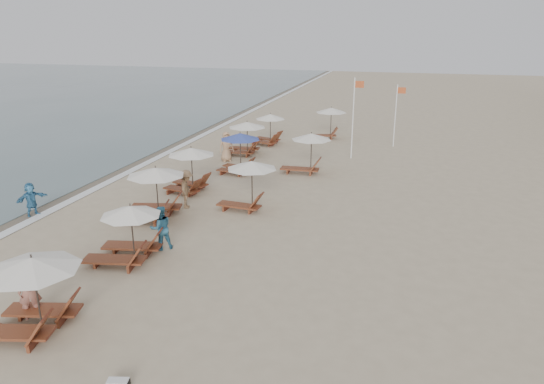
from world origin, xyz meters
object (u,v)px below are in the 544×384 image
(lounger_station_3, at_px, (188,169))
(inland_station_1, at_px, (306,150))
(lounger_station_1, at_px, (125,236))
(lounger_station_6, at_px, (267,129))
(beachgoer_mid_b, at_px, (187,189))
(lounger_station_0, at_px, (29,294))
(lounger_station_2, at_px, (151,194))
(lounger_station_4, at_px, (237,151))
(inland_station_0, at_px, (246,180))
(flag_pole_near, at_px, (354,115))
(beachgoer_far_b, at_px, (226,147))
(waterline_walker, at_px, (31,199))
(lounger_station_5, at_px, (244,138))
(inland_station_2, at_px, (328,119))
(beachgoer_near, at_px, (29,291))
(beachgoer_mid_a, at_px, (161,228))

(lounger_station_3, bearing_deg, inland_station_1, 44.77)
(inland_station_1, bearing_deg, lounger_station_1, -106.19)
(lounger_station_6, height_order, inland_station_1, inland_station_1)
(beachgoer_mid_b, bearing_deg, lounger_station_0, 162.49)
(lounger_station_2, distance_m, lounger_station_3, 3.84)
(lounger_station_4, distance_m, inland_station_1, 3.79)
(lounger_station_4, bearing_deg, inland_station_0, -66.86)
(lounger_station_1, height_order, flag_pole_near, flag_pole_near)
(flag_pole_near, bearing_deg, beachgoer_far_b, -159.02)
(flag_pole_near, bearing_deg, lounger_station_0, -105.33)
(inland_station_1, distance_m, waterline_walker, 13.99)
(lounger_station_0, bearing_deg, lounger_station_5, 92.70)
(inland_station_2, bearing_deg, lounger_station_4, -107.21)
(inland_station_1, distance_m, beachgoer_far_b, 5.34)
(beachgoer_far_b, bearing_deg, lounger_station_5, 38.97)
(lounger_station_2, xyz_separation_m, lounger_station_4, (1.16, 7.67, 0.15))
(inland_station_2, bearing_deg, lounger_station_1, -98.39)
(inland_station_0, height_order, beachgoer_mid_b, inland_station_0)
(lounger_station_5, height_order, flag_pole_near, flag_pole_near)
(beachgoer_near, height_order, flag_pole_near, flag_pole_near)
(lounger_station_4, bearing_deg, lounger_station_6, 93.55)
(inland_station_1, xyz_separation_m, inland_station_2, (-0.40, 9.52, 0.11))
(lounger_station_3, height_order, beachgoer_far_b, lounger_station_3)
(lounger_station_2, distance_m, waterline_walker, 5.31)
(beachgoer_mid_a, relative_size, beachgoer_far_b, 0.91)
(lounger_station_0, relative_size, lounger_station_5, 1.05)
(lounger_station_4, height_order, inland_station_1, lounger_station_4)
(lounger_station_5, relative_size, waterline_walker, 1.81)
(beachgoer_near, xyz_separation_m, flag_pole_near, (6.33, 20.71, 1.88))
(beachgoer_far_b, distance_m, flag_pole_near, 7.96)
(lounger_station_5, distance_m, beachgoer_near, 19.91)
(lounger_station_1, height_order, beachgoer_mid_b, lounger_station_1)
(inland_station_0, bearing_deg, waterline_walker, -159.99)
(lounger_station_1, relative_size, inland_station_2, 0.99)
(lounger_station_1, height_order, beachgoer_far_b, lounger_station_1)
(lounger_station_3, distance_m, waterline_walker, 7.14)
(inland_station_0, bearing_deg, lounger_station_0, -103.24)
(beachgoer_far_b, xyz_separation_m, waterline_walker, (-4.83, -11.05, -0.17))
(lounger_station_2, relative_size, beachgoer_far_b, 1.59)
(inland_station_2, bearing_deg, beachgoer_mid_a, -96.92)
(lounger_station_1, relative_size, lounger_station_3, 1.03)
(lounger_station_0, relative_size, inland_station_0, 1.04)
(lounger_station_3, bearing_deg, lounger_station_6, 86.23)
(lounger_station_5, xyz_separation_m, waterline_walker, (-5.28, -13.02, -0.34))
(lounger_station_1, bearing_deg, beachgoer_far_b, 96.18)
(lounger_station_6, bearing_deg, beachgoer_far_b, -101.45)
(inland_station_0, bearing_deg, inland_station_2, 86.93)
(lounger_station_0, distance_m, lounger_station_6, 23.69)
(inland_station_0, distance_m, inland_station_2, 16.13)
(lounger_station_3, distance_m, lounger_station_6, 11.34)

